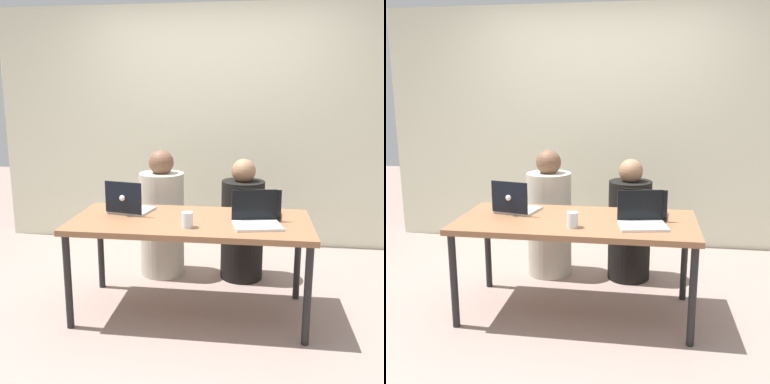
# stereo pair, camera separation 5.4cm
# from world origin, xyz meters

# --- Properties ---
(ground_plane) EXTENTS (12.00, 12.00, 0.00)m
(ground_plane) POSITION_xyz_m (0.00, 0.00, 0.00)
(ground_plane) COLOR gray
(back_wall) EXTENTS (4.50, 0.10, 2.43)m
(back_wall) POSITION_xyz_m (0.00, 1.65, 1.22)
(back_wall) COLOR beige
(back_wall) RESTS_ON ground
(desk) EXTENTS (1.67, 0.76, 0.71)m
(desk) POSITION_xyz_m (0.00, 0.00, 0.64)
(desk) COLOR #8B5C3D
(desk) RESTS_ON ground
(person_on_left) EXTENTS (0.48, 0.48, 1.10)m
(person_on_left) POSITION_xyz_m (-0.35, 0.70, 0.49)
(person_on_left) COLOR #BCB5A3
(person_on_left) RESTS_ON ground
(person_on_right) EXTENTS (0.39, 0.39, 1.04)m
(person_on_right) POSITION_xyz_m (0.35, 0.70, 0.46)
(person_on_right) COLOR black
(person_on_right) RESTS_ON ground
(laptop_front_right) EXTENTS (0.35, 0.29, 0.23)m
(laptop_front_right) POSITION_xyz_m (0.45, -0.08, 0.75)
(laptop_front_right) COLOR silver
(laptop_front_right) RESTS_ON desk
(laptop_back_right) EXTENTS (0.32, 0.27, 0.22)m
(laptop_back_right) POSITION_xyz_m (0.48, 0.12, 0.75)
(laptop_back_right) COLOR #38363E
(laptop_back_right) RESTS_ON desk
(laptop_back_left) EXTENTS (0.34, 0.31, 0.25)m
(laptop_back_left) POSITION_xyz_m (-0.48, 0.12, 0.76)
(laptop_back_left) COLOR silver
(laptop_back_left) RESTS_ON desk
(water_glass_center) EXTENTS (0.08, 0.08, 0.10)m
(water_glass_center) POSITION_xyz_m (0.01, -0.19, 0.75)
(water_glass_center) COLOR silver
(water_glass_center) RESTS_ON desk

